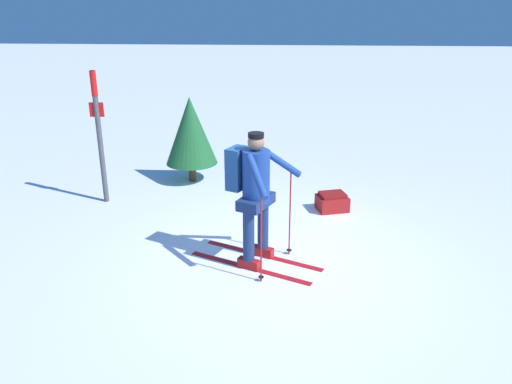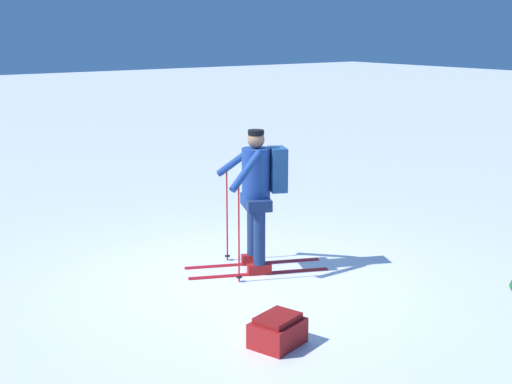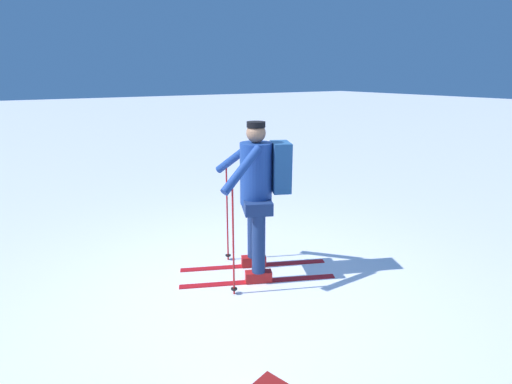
% 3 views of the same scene
% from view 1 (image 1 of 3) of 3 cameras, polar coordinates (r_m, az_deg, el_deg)
% --- Properties ---
extents(ground_plane, '(80.00, 80.00, 0.00)m').
position_cam_1_polar(ground_plane, '(6.98, 2.35, -7.45)').
color(ground_plane, white).
extents(skier, '(1.84, 1.24, 1.80)m').
position_cam_1_polar(skier, '(6.44, -0.26, 0.37)').
color(skier, red).
rests_on(skier, ground_plane).
extents(dropped_backpack, '(0.59, 0.52, 0.31)m').
position_cam_1_polar(dropped_backpack, '(8.57, 8.70, -1.13)').
color(dropped_backpack, maroon).
rests_on(dropped_backpack, ground_plane).
extents(trail_marker, '(0.24, 0.10, 2.29)m').
position_cam_1_polar(trail_marker, '(8.92, -17.55, 7.05)').
color(trail_marker, '#4C4C51').
rests_on(trail_marker, ground_plane).
extents(pine_tree, '(1.00, 1.00, 1.67)m').
position_cam_1_polar(pine_tree, '(9.76, -7.49, 6.94)').
color(pine_tree, '#4C331E').
rests_on(pine_tree, ground_plane).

